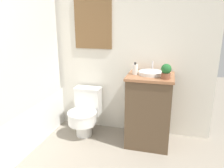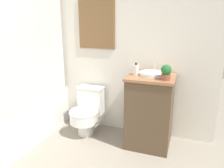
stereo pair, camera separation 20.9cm
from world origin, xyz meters
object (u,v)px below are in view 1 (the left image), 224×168
(sink, at_px, (151,73))
(soap_bottle, at_px, (135,69))
(toilet, at_px, (85,112))
(potted_plant, at_px, (166,71))

(sink, distance_m, soap_bottle, 0.19)
(toilet, height_order, soap_bottle, soap_bottle)
(toilet, height_order, sink, sink)
(potted_plant, bearing_deg, soap_bottle, 161.46)
(toilet, height_order, potted_plant, potted_plant)
(toilet, xyz_separation_m, potted_plant, (1.03, -0.15, 0.66))
(toilet, bearing_deg, sink, 0.54)
(toilet, relative_size, potted_plant, 3.71)
(sink, height_order, soap_bottle, soap_bottle)
(toilet, distance_m, soap_bottle, 0.92)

